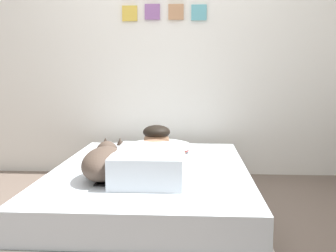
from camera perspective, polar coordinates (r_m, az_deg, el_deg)
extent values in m
plane|color=#66564C|center=(2.74, -2.61, -13.79)|extent=(12.37, 12.37, 0.00)
cube|color=silver|center=(4.07, -0.45, 11.05)|extent=(4.18, 0.10, 2.50)
cube|color=gold|center=(4.07, -5.27, 15.14)|extent=(0.14, 0.02, 0.14)
cube|color=#8C5999|center=(4.05, -2.17, 15.39)|extent=(0.14, 0.02, 0.14)
cube|color=tan|center=(4.03, 1.10, 15.39)|extent=(0.14, 0.02, 0.14)
cube|color=#59A5B2|center=(4.03, 4.27, 15.28)|extent=(0.14, 0.02, 0.14)
cube|color=#4C4742|center=(2.97, -2.31, -10.57)|extent=(1.36, 2.01, 0.15)
cube|color=silver|center=(2.92, -2.33, -7.44)|extent=(1.31, 1.95, 0.19)
ellipsoid|color=silver|center=(3.40, -1.01, -2.75)|extent=(0.52, 0.32, 0.11)
cube|color=silver|center=(2.58, -2.54, -5.26)|extent=(0.42, 0.64, 0.18)
ellipsoid|color=#8C664C|center=(2.91, -1.85, -3.41)|extent=(0.32, 0.20, 0.16)
sphere|color=#8C664C|center=(3.06, -1.58, -2.11)|extent=(0.19, 0.19, 0.19)
ellipsoid|color=black|center=(3.04, -1.58, -0.81)|extent=(0.20, 0.20, 0.10)
cylinder|color=#8C664C|center=(3.06, -3.48, -3.45)|extent=(0.23, 0.07, 0.14)
cylinder|color=#8C664C|center=(3.04, 0.27, -3.50)|extent=(0.23, 0.07, 0.14)
ellipsoid|color=#4C3D33|center=(2.58, -8.74, -5.10)|extent=(0.26, 0.48, 0.20)
sphere|color=#4C3D33|center=(2.83, -8.37, -3.56)|extent=(0.15, 0.15, 0.15)
cone|color=#3D3028|center=(2.84, -8.58, -2.09)|extent=(0.05, 0.05, 0.05)
cone|color=#3D3028|center=(2.82, -6.60, -2.12)|extent=(0.05, 0.05, 0.05)
cylinder|color=#D84C47|center=(3.35, 1.53, -3.22)|extent=(0.09, 0.09, 0.07)
torus|color=#D84C47|center=(3.35, 2.50, -3.23)|extent=(0.05, 0.01, 0.05)
cube|color=black|center=(2.52, -9.09, -7.69)|extent=(0.07, 0.14, 0.01)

